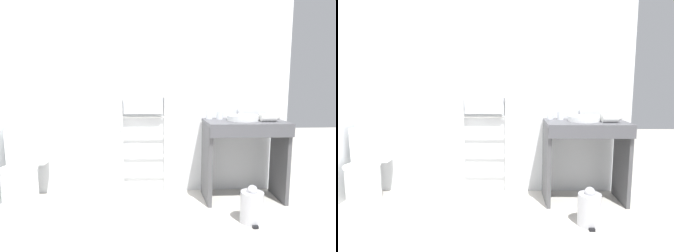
% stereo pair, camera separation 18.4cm
% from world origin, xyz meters
% --- Properties ---
extents(wall_back, '(3.34, 0.12, 2.37)m').
position_xyz_m(wall_back, '(0.00, 1.38, 1.18)').
color(wall_back, silver).
rests_on(wall_back, ground_plane).
extents(toilet, '(0.40, 0.50, 0.80)m').
position_xyz_m(toilet, '(-1.30, 1.00, 0.33)').
color(toilet, white).
rests_on(toilet, ground_plane).
extents(towel_radiator, '(0.52, 0.06, 1.17)m').
position_xyz_m(towel_radiator, '(-0.03, 1.28, 0.85)').
color(towel_radiator, silver).
rests_on(towel_radiator, ground_plane).
extents(vanity_counter, '(0.86, 0.54, 0.88)m').
position_xyz_m(vanity_counter, '(1.07, 1.02, 0.58)').
color(vanity_counter, '#4C4C51').
rests_on(vanity_counter, ground_plane).
extents(sink_basin, '(0.34, 0.34, 0.06)m').
position_xyz_m(sink_basin, '(1.05, 1.06, 0.91)').
color(sink_basin, white).
rests_on(sink_basin, vanity_counter).
extents(faucet, '(0.02, 0.10, 0.11)m').
position_xyz_m(faucet, '(1.05, 1.24, 0.95)').
color(faucet, silver).
rests_on(faucet, vanity_counter).
extents(cup_near_wall, '(0.07, 0.07, 0.09)m').
position_xyz_m(cup_near_wall, '(0.71, 1.20, 0.93)').
color(cup_near_wall, white).
rests_on(cup_near_wall, vanity_counter).
extents(cup_near_edge, '(0.07, 0.07, 0.09)m').
position_xyz_m(cup_near_edge, '(0.83, 1.18, 0.92)').
color(cup_near_edge, white).
rests_on(cup_near_edge, vanity_counter).
extents(hair_dryer, '(0.22, 0.18, 0.08)m').
position_xyz_m(hair_dryer, '(1.31, 0.97, 0.92)').
color(hair_dryer, white).
rests_on(hair_dryer, vanity_counter).
extents(trash_bin, '(0.21, 0.24, 0.36)m').
position_xyz_m(trash_bin, '(0.98, 0.46, 0.16)').
color(trash_bin, '#B7B7BC').
rests_on(trash_bin, ground_plane).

